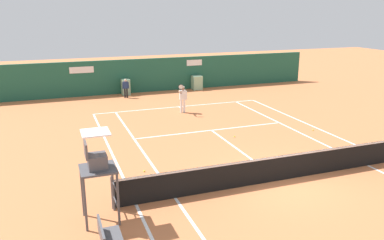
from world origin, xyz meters
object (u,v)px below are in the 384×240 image
object	(u,v)px
player_bench	(109,238)
tennis_ball_near_service_line	(144,171)
ball_kid_centre_post	(126,87)
umpire_chair	(97,164)
player_on_baseline	(183,97)
tennis_ball_mid_court	(235,136)
tennis_ball_by_sideline	(313,130)

from	to	relation	value
player_bench	tennis_ball_near_service_line	xyz separation A→B (m)	(2.03, 4.80, -0.47)
player_bench	ball_kid_centre_post	size ratio (longest dim) A/B	0.91
umpire_chair	player_on_baseline	size ratio (longest dim) A/B	1.49
umpire_chair	ball_kid_centre_post	bearing A→B (deg)	166.58
player_bench	tennis_ball_mid_court	bearing A→B (deg)	136.12
umpire_chair	tennis_ball_by_sideline	bearing A→B (deg)	114.47
umpire_chair	tennis_ball_mid_court	world-z (taller)	umpire_chair
player_on_baseline	tennis_ball_mid_court	size ratio (longest dim) A/B	26.78
ball_kid_centre_post	tennis_ball_mid_court	distance (m)	10.96
ball_kid_centre_post	tennis_ball_mid_court	size ratio (longest dim) A/B	19.46
player_bench	tennis_ball_by_sideline	bearing A→B (deg)	121.55
player_on_baseline	tennis_ball_near_service_line	bearing A→B (deg)	67.70
tennis_ball_mid_court	tennis_ball_near_service_line	world-z (taller)	same
player_bench	tennis_ball_near_service_line	distance (m)	5.23
tennis_ball_near_service_line	tennis_ball_by_sideline	bearing A→B (deg)	13.02
tennis_ball_near_service_line	tennis_ball_mid_court	bearing A→B (deg)	26.94
player_bench	tennis_ball_mid_court	distance (m)	10.24
player_on_baseline	tennis_ball_near_service_line	distance (m)	8.92
player_on_baseline	tennis_ball_near_service_line	xyz separation A→B (m)	(-4.21, -7.81, -0.93)
umpire_chair	tennis_ball_by_sideline	size ratio (longest dim) A/B	39.99
player_bench	umpire_chair	bearing A→B (deg)	179.33
player_on_baseline	tennis_ball_by_sideline	xyz separation A→B (m)	(5.08, -5.66, -0.93)
player_bench	tennis_ball_near_service_line	size ratio (longest dim) A/B	17.68
tennis_ball_by_sideline	umpire_chair	bearing A→B (deg)	-155.53
tennis_ball_mid_court	player_on_baseline	bearing A→B (deg)	99.25
tennis_ball_mid_court	tennis_ball_by_sideline	bearing A→B (deg)	-5.74
ball_kid_centre_post	tennis_ball_by_sideline	size ratio (longest dim) A/B	19.46
ball_kid_centre_post	tennis_ball_near_service_line	size ratio (longest dim) A/B	19.46
player_bench	tennis_ball_by_sideline	world-z (taller)	player_bench
player_on_baseline	tennis_ball_near_service_line	world-z (taller)	player_on_baseline
umpire_chair	tennis_ball_by_sideline	world-z (taller)	umpire_chair
player_on_baseline	tennis_ball_by_sideline	size ratio (longest dim) A/B	26.78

